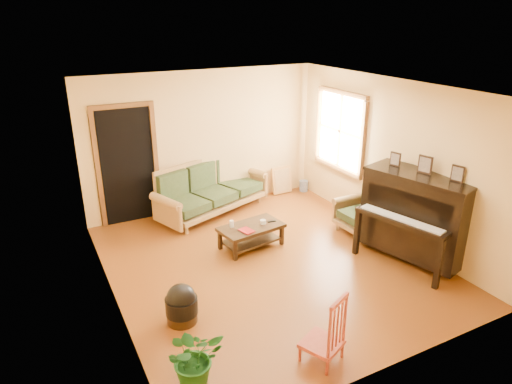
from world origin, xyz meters
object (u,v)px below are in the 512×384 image
piano (416,217)px  footstool (182,308)px  red_chair (323,327)px  potted_plant (195,357)px  armchair (363,211)px  ceramic_crock (304,186)px  coffee_table (251,236)px  sofa (213,189)px

piano → footstool: 3.67m
red_chair → potted_plant: bearing=142.0°
armchair → ceramic_crock: (0.21, 2.12, -0.30)m
red_chair → ceramic_crock: bearing=34.2°
potted_plant → coffee_table: bearing=52.1°
coffee_table → footstool: (-1.62, -1.32, 0.00)m
ceramic_crock → armchair: bearing=-95.7°
armchair → footstool: size_ratio=2.09×
coffee_table → armchair: 1.96m
armchair → red_chair: size_ratio=0.99×
piano → footstool: size_ratio=3.92×
armchair → ceramic_crock: armchair is taller
sofa → ceramic_crock: 2.16m
ceramic_crock → piano: bearing=-91.7°
piano → footstool: bearing=162.5°
armchair → piano: (0.12, -1.04, 0.27)m
armchair → sofa: bearing=131.9°
sofa → footstool: sofa is taller
potted_plant → ceramic_crock: bearing=45.7°
red_chair → potted_plant: red_chair is taller
sofa → piano: 3.64m
red_chair → sofa: bearing=58.7°
coffee_table → sofa: bearing=90.7°
piano → ceramic_crock: (0.10, 3.16, -0.57)m
armchair → ceramic_crock: 2.16m
sofa → piano: size_ratio=1.44×
red_chair → coffee_table: bearing=54.6°
piano → ceramic_crock: 3.21m
coffee_table → piano: bearing=-36.0°
sofa → ceramic_crock: bearing=-16.0°
coffee_table → potted_plant: size_ratio=1.57×
red_chair → ceramic_crock: 5.08m
sofa → red_chair: size_ratio=2.67×
sofa → coffee_table: 1.57m
armchair → red_chair: bearing=-139.4°
coffee_table → piano: 2.54m
piano → potted_plant: piano is taller
coffee_table → red_chair: red_chair is taller
piano → red_chair: 2.79m
coffee_table → ceramic_crock: (2.11, 1.70, -0.07)m
ceramic_crock → coffee_table: bearing=-141.2°
potted_plant → footstool: bearing=78.6°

